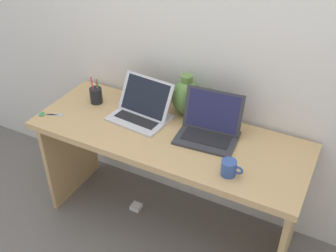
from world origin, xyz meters
The scene contains 10 objects.
ground_plane centered at (0.00, 0.00, 0.00)m, with size 6.00×6.00×0.00m, color slate.
back_wall centered at (0.00, 0.34, 1.20)m, with size 4.40×0.04×2.40m, color silver.
desk centered at (0.00, 0.00, 0.59)m, with size 1.59×0.59×0.74m.
laptop_left centered at (-0.21, 0.08, 0.80)m, with size 0.36×0.28×0.23m.
laptop_right centered at (0.21, 0.09, 0.81)m, with size 0.35×0.28×0.25m.
green_vase centered at (0.00, 0.24, 0.86)m, with size 0.17×0.17×0.26m.
coffee_mug centered at (0.43, -0.17, 0.78)m, with size 0.11×0.08×0.08m.
pen_cup centered at (-0.56, 0.09, 0.79)m, with size 0.08×0.08×0.18m.
scissors centered at (-0.74, -0.17, 0.74)m, with size 0.14×0.09×0.01m.
power_brick centered at (-0.26, 0.01, 0.01)m, with size 0.07×0.07×0.03m, color white.
Camera 1 is at (0.85, -1.64, 2.07)m, focal length 42.87 mm.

